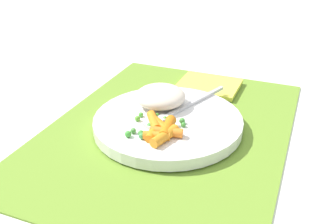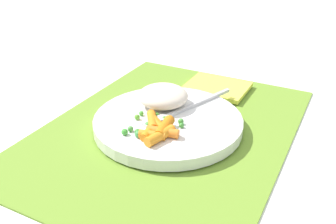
{
  "view_description": "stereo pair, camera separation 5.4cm",
  "coord_description": "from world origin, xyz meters",
  "px_view_note": "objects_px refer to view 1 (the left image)",
  "views": [
    {
      "loc": [
        0.5,
        0.2,
        0.32
      ],
      "look_at": [
        0.0,
        0.0,
        0.03
      ],
      "focal_mm": 40.82,
      "sensor_mm": 36.0,
      "label": 1
    },
    {
      "loc": [
        0.48,
        0.25,
        0.32
      ],
      "look_at": [
        0.0,
        0.0,
        0.03
      ],
      "focal_mm": 40.82,
      "sensor_mm": 36.0,
      "label": 2
    }
  ],
  "objects_px": {
    "rice_mound": "(160,96)",
    "carrot_portion": "(161,130)",
    "napkin": "(209,85)",
    "fork": "(180,110)",
    "plate": "(168,122)"
  },
  "relations": [
    {
      "from": "carrot_portion",
      "to": "fork",
      "type": "bearing_deg",
      "value": 179.12
    },
    {
      "from": "napkin",
      "to": "fork",
      "type": "bearing_deg",
      "value": -2.57
    },
    {
      "from": "rice_mound",
      "to": "napkin",
      "type": "height_order",
      "value": "rice_mound"
    },
    {
      "from": "carrot_portion",
      "to": "plate",
      "type": "bearing_deg",
      "value": -169.55
    },
    {
      "from": "rice_mound",
      "to": "napkin",
      "type": "relative_size",
      "value": 0.72
    },
    {
      "from": "plate",
      "to": "carrot_portion",
      "type": "relative_size",
      "value": 2.81
    },
    {
      "from": "rice_mound",
      "to": "fork",
      "type": "bearing_deg",
      "value": 77.4
    },
    {
      "from": "carrot_portion",
      "to": "rice_mound",
      "type": "bearing_deg",
      "value": -156.59
    },
    {
      "from": "carrot_portion",
      "to": "napkin",
      "type": "distance_m",
      "value": 0.23
    },
    {
      "from": "rice_mound",
      "to": "carrot_portion",
      "type": "bearing_deg",
      "value": 23.41
    },
    {
      "from": "plate",
      "to": "rice_mound",
      "type": "height_order",
      "value": "rice_mound"
    },
    {
      "from": "plate",
      "to": "carrot_portion",
      "type": "xyz_separation_m",
      "value": [
        0.05,
        0.01,
        0.02
      ]
    },
    {
      "from": "rice_mound",
      "to": "fork",
      "type": "height_order",
      "value": "rice_mound"
    },
    {
      "from": "plate",
      "to": "fork",
      "type": "relative_size",
      "value": 1.28
    },
    {
      "from": "carrot_portion",
      "to": "fork",
      "type": "relative_size",
      "value": 0.46
    }
  ]
}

